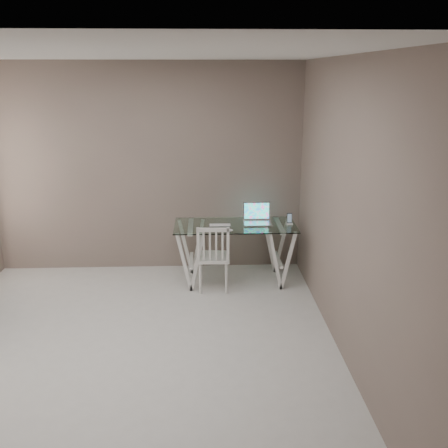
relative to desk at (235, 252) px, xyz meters
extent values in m
plane|color=beige|center=(-1.10, -1.71, -0.38)|extent=(4.50, 4.50, 0.00)
cube|color=white|center=(-1.10, -1.71, 2.32)|extent=(4.00, 4.50, 0.02)
cube|color=#716159|center=(-1.10, 0.54, 0.97)|extent=(4.00, 0.02, 2.70)
cube|color=#716159|center=(-1.10, -3.96, 0.97)|extent=(4.00, 0.02, 2.70)
cube|color=#716159|center=(0.90, -1.71, 0.97)|extent=(0.02, 4.50, 2.70)
cube|color=silver|center=(0.00, 0.00, 0.36)|extent=(1.50, 0.70, 0.01)
cube|color=silver|center=(-0.55, 0.00, -0.02)|extent=(0.24, 0.62, 0.72)
cube|color=silver|center=(0.55, 0.00, -0.02)|extent=(0.24, 0.62, 0.72)
cube|color=silver|center=(-0.28, -0.23, 0.03)|extent=(0.40, 0.40, 0.04)
cylinder|color=silver|center=(-0.44, -0.38, -0.19)|extent=(0.03, 0.03, 0.39)
cylinder|color=silver|center=(-0.13, -0.39, -0.19)|extent=(0.03, 0.03, 0.39)
cylinder|color=silver|center=(-0.42, -0.07, -0.19)|extent=(0.03, 0.03, 0.39)
cylinder|color=silver|center=(-0.11, -0.08, -0.19)|extent=(0.03, 0.03, 0.39)
cube|color=silver|center=(-0.28, -0.41, 0.24)|extent=(0.38, 0.04, 0.43)
cube|color=silver|center=(0.28, 0.03, 0.37)|extent=(0.35, 0.24, 0.02)
cube|color=#19D899|center=(0.28, 0.17, 0.49)|extent=(0.35, 0.05, 0.23)
cube|color=silver|center=(-0.19, -0.02, 0.37)|extent=(0.27, 0.12, 0.01)
ellipsoid|color=silver|center=(-0.10, -0.28, 0.38)|extent=(0.11, 0.07, 0.04)
cube|color=white|center=(0.68, 0.00, 0.37)|extent=(0.07, 0.07, 0.02)
cube|color=black|center=(0.68, 0.01, 0.44)|extent=(0.06, 0.03, 0.12)
camera|label=1|loc=(-0.38, -5.88, 2.17)|focal=40.00mm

